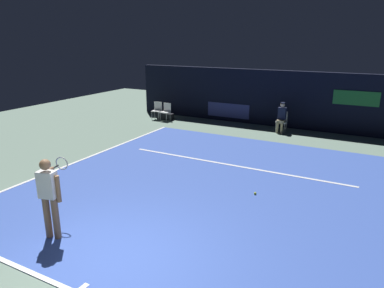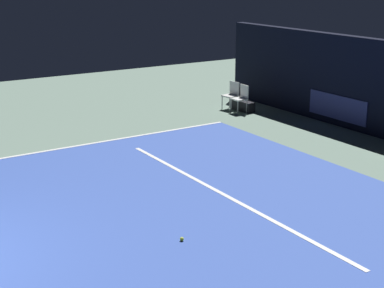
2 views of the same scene
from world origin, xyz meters
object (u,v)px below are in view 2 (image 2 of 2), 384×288
(tennis_ball, at_px, (182,239))
(equipment_bag, at_px, (243,106))
(courtside_chair_far, at_px, (232,94))
(courtside_chair_near, at_px, (241,97))

(tennis_ball, relative_size, equipment_bag, 0.08)
(courtside_chair_far, bearing_deg, tennis_ball, -41.17)
(courtside_chair_near, distance_m, tennis_ball, 9.38)
(courtside_chair_near, distance_m, courtside_chair_far, 0.57)
(tennis_ball, xyz_separation_m, equipment_bag, (-6.99, 6.62, 0.11))
(courtside_chair_far, relative_size, equipment_bag, 1.05)
(courtside_chair_near, bearing_deg, courtside_chair_far, 174.97)
(equipment_bag, bearing_deg, courtside_chair_far, -165.76)
(courtside_chair_near, height_order, courtside_chair_far, same)
(tennis_ball, height_order, equipment_bag, equipment_bag)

